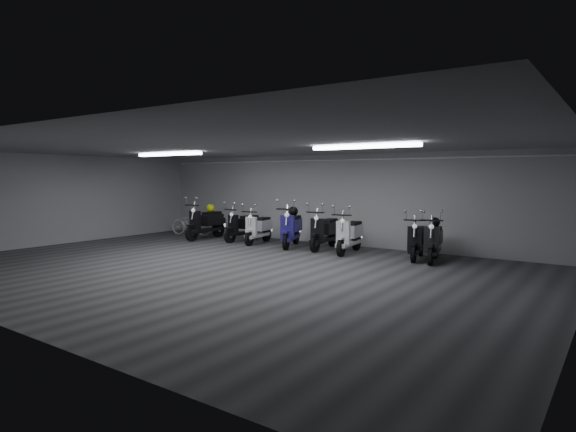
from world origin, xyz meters
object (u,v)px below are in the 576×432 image
Objects in this scene: scooter_1 at (243,221)px; scooter_7 at (418,234)px; scooter_4 at (291,223)px; bicycle at (191,220)px; scooter_0 at (205,218)px; helmet_1 at (211,208)px; helmet_0 at (435,222)px; scooter_6 at (349,229)px; scooter_5 at (324,226)px; helmet_2 at (293,211)px; scooter_2 at (258,223)px; scooter_9 at (434,235)px.

scooter_7 is (5.89, -0.03, -0.01)m from scooter_1.
scooter_4 reaches higher than bicycle.
scooter_0 reaches higher than helmet_1.
helmet_1 is (-1.38, -0.08, 0.38)m from scooter_1.
helmet_0 is (8.80, 0.03, 0.42)m from bicycle.
scooter_6 is (4.01, -0.20, 0.02)m from scooter_1.
helmet_1 is at bearing 174.99° from scooter_5.
helmet_2 is at bearing 165.94° from scooter_7.
scooter_5 is 2.80m from scooter_7.
scooter_7 is at bearing -101.62° from bicycle.
scooter_2 is 0.97× the size of scooter_9.
scooter_0 is at bearing 162.04° from scooter_4.
scooter_2 is 0.88× the size of scooter_4.
scooter_2 is at bearing 159.76° from scooter_4.
scooter_5 is 7.21× the size of helmet_0.
helmet_1 is at bearing 157.42° from scooter_4.
scooter_1 is 6.33m from scooter_9.
scooter_1 reaches higher than scooter_7.
scooter_7 is 0.45m from scooter_9.
scooter_7 is (2.80, -0.03, -0.04)m from scooter_5.
scooter_5 is (3.10, -0.00, 0.03)m from scooter_1.
scooter_2 is 2.34m from scooter_5.
bicycle is at bearing 166.00° from scooter_9.
scooter_4 reaches higher than scooter_0.
bicycle is at bearing 155.46° from scooter_4.
scooter_6 is (2.00, -0.07, -0.05)m from scooter_4.
scooter_7 is at bearing -2.79° from scooter_6.
scooter_5 is 6.80× the size of helmet_1.
bicycle is at bearing 165.05° from scooter_2.
scooter_0 is 2.14m from scooter_2.
scooter_4 is (1.25, 0.03, 0.09)m from scooter_2.
scooter_5 is (1.08, 0.13, -0.04)m from scooter_4.
scooter_4 is at bearing 0.02° from scooter_1.
scooter_4 is 4.55m from bicycle.
scooter_9 is (7.70, 0.23, -0.06)m from scooter_0.
scooter_2 is 5.13m from scooter_7.
scooter_7 is 8.42m from bicycle.
helmet_2 is at bearing 90.00° from scooter_4.
helmet_2 is (-0.10, 0.25, 0.32)m from scooter_4.
helmet_1 is at bearing 170.99° from scooter_6.
scooter_1 reaches higher than scooter_2.
scooter_4 is at bearing -9.03° from scooter_2.
scooter_7 is (1.88, 0.16, -0.03)m from scooter_6.
helmet_0 is at bearing -100.57° from bicycle.
bicycle is 8.81m from helmet_0.
scooter_9 is 6.15× the size of helmet_2.
scooter_9 is 4.44m from helmet_2.
scooter_5 is at bearing 3.70° from scooter_1.
helmet_2 is at bearing 179.96° from helmet_0.
scooter_2 is 3.25m from scooter_6.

